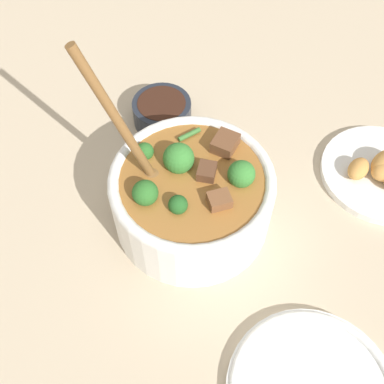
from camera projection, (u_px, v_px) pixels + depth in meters
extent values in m
plane|color=#C6B293|center=(192.00, 217.00, 0.70)|extent=(4.00, 4.00, 0.00)
cylinder|color=white|center=(192.00, 200.00, 0.67)|extent=(0.22, 0.22, 0.09)
torus|color=white|center=(192.00, 180.00, 0.63)|extent=(0.22, 0.22, 0.02)
cylinder|color=#9E662D|center=(192.00, 193.00, 0.65)|extent=(0.20, 0.20, 0.07)
sphere|color=#235B23|center=(178.00, 205.00, 0.60)|extent=(0.02, 0.02, 0.02)
cylinder|color=#6B9956|center=(178.00, 212.00, 0.61)|extent=(0.01, 0.01, 0.01)
sphere|color=#387F33|center=(179.00, 158.00, 0.63)|extent=(0.04, 0.04, 0.04)
cylinder|color=#6B9956|center=(179.00, 172.00, 0.66)|extent=(0.01, 0.01, 0.02)
sphere|color=#2D6B28|center=(145.00, 151.00, 0.64)|extent=(0.02, 0.02, 0.02)
cylinder|color=#6B9956|center=(146.00, 160.00, 0.66)|extent=(0.01, 0.01, 0.01)
sphere|color=#2D6B28|center=(145.00, 193.00, 0.60)|extent=(0.03, 0.03, 0.03)
cylinder|color=#6B9956|center=(147.00, 203.00, 0.62)|extent=(0.01, 0.01, 0.02)
sphere|color=#387F33|center=(241.00, 174.00, 0.62)|extent=(0.04, 0.04, 0.04)
cylinder|color=#6B9956|center=(240.00, 186.00, 0.64)|extent=(0.01, 0.01, 0.02)
cube|color=brown|center=(219.00, 201.00, 0.60)|extent=(0.04, 0.03, 0.02)
cube|color=brown|center=(207.00, 173.00, 0.63)|extent=(0.02, 0.03, 0.02)
cube|color=brown|center=(225.00, 145.00, 0.65)|extent=(0.04, 0.04, 0.03)
cylinder|color=#3D7533|center=(189.00, 134.00, 0.66)|extent=(0.03, 0.03, 0.01)
ellipsoid|color=brown|center=(152.00, 175.00, 0.63)|extent=(0.04, 0.03, 0.01)
cylinder|color=brown|center=(116.00, 120.00, 0.56)|extent=(0.08, 0.01, 0.20)
cylinder|color=#232833|center=(162.00, 112.00, 0.79)|extent=(0.10, 0.10, 0.04)
cylinder|color=#381E14|center=(162.00, 106.00, 0.78)|extent=(0.08, 0.08, 0.01)
cylinder|color=white|center=(381.00, 173.00, 0.74)|extent=(0.18, 0.18, 0.01)
ellipsoid|color=#CC8E47|center=(358.00, 169.00, 0.72)|extent=(0.04, 0.05, 0.03)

